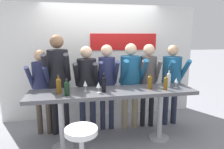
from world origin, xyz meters
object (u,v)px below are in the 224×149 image
object	(u,v)px
wine_bottle_1	(67,88)
person_left	(58,74)
wine_bottle_2	(169,79)
wine_bottle_3	(166,83)
person_center_right	(131,77)
wine_bottle_4	(104,84)
wine_bottle_0	(59,85)
wine_glass_2	(85,84)
person_center	(107,78)
wine_glass_0	(176,81)
person_right	(148,76)
tasting_table	(113,98)
person_far_right	(172,77)
person_far_left	(42,83)
person_center_left	(87,80)
wine_bottle_5	(150,82)
wine_glass_1	(98,85)
bar_stool	(82,146)

from	to	relation	value
wine_bottle_1	person_left	bearing A→B (deg)	103.87
wine_bottle_2	wine_bottle_3	xyz separation A→B (m)	(-0.12, -0.13, -0.02)
person_center_right	wine_bottle_4	xyz separation A→B (m)	(-0.62, -0.59, 0.04)
wine_bottle_0	wine_glass_2	world-z (taller)	wine_bottle_0
person_center	person_center_right	size ratio (longest dim) A/B	0.99
wine_bottle_2	wine_glass_0	bearing A→B (deg)	-20.08
person_center_right	wine_bottle_2	world-z (taller)	person_center_right
person_center	wine_bottle_1	bearing A→B (deg)	-135.96
person_right	wine_bottle_2	xyz separation A→B (m)	(0.18, -0.51, 0.04)
wine_bottle_1	wine_bottle_2	world-z (taller)	wine_bottle_2
person_center	wine_glass_0	size ratio (longest dim) A/B	9.42
tasting_table	person_far_right	world-z (taller)	person_far_right
person_far_left	wine_bottle_0	size ratio (longest dim) A/B	5.44
person_center_left	wine_bottle_1	xyz separation A→B (m)	(-0.34, -0.66, 0.05)
wine_bottle_5	person_center_left	bearing A→B (deg)	151.95
person_center_right	wine_glass_2	bearing A→B (deg)	-154.72
wine_glass_1	wine_bottle_5	bearing A→B (deg)	4.32
person_right	wine_bottle_1	bearing A→B (deg)	-146.97
person_left	person_right	distance (m)	1.71
person_center	wine_bottle_0	bearing A→B (deg)	-145.77
bar_stool	tasting_table	bearing A→B (deg)	55.45
tasting_table	person_center_left	distance (m)	0.68
person_left	person_center_right	distance (m)	1.36
person_center	wine_glass_1	world-z (taller)	person_center
person_right	wine_bottle_3	distance (m)	0.64
wine_bottle_2	wine_glass_2	world-z (taller)	wine_bottle_2
tasting_table	person_center_right	xyz separation A→B (m)	(0.45, 0.53, 0.22)
person_center_right	wine_bottle_1	bearing A→B (deg)	-153.42
wine_bottle_2	wine_bottle_3	distance (m)	0.18
wine_glass_1	bar_stool	bearing A→B (deg)	-113.16
person_center	person_right	world-z (taller)	person_right
bar_stool	wine_glass_1	distance (m)	0.99
tasting_table	wine_bottle_3	xyz separation A→B (m)	(0.87, -0.12, 0.25)
bar_stool	wine_bottle_1	bearing A→B (deg)	104.18
wine_bottle_0	wine_bottle_2	size ratio (longest dim) A/B	0.91
person_center_left	person_right	world-z (taller)	person_right
wine_bottle_0	wine_bottle_2	xyz separation A→B (m)	(1.85, 0.03, 0.01)
person_center_left	wine_bottle_5	world-z (taller)	person_center_left
person_far_left	wine_bottle_2	world-z (taller)	person_far_left
wine_glass_1	person_center_right	bearing A→B (deg)	41.31
wine_bottle_4	wine_bottle_0	bearing A→B (deg)	176.10
wine_bottle_4	wine_glass_1	xyz separation A→B (m)	(-0.09, -0.03, -0.01)
bar_stool	wine_bottle_2	xyz separation A→B (m)	(1.55, 0.83, 0.61)
person_center_right	wine_bottle_1	distance (m)	1.36
person_center_left	wine_glass_2	bearing A→B (deg)	-89.22
tasting_table	wine_bottle_0	bearing A→B (deg)	-178.79
person_center_right	person_far_right	xyz separation A→B (m)	(0.86, -0.00, -0.02)
person_left	wine_glass_0	xyz separation A→B (m)	(2.01, -0.55, -0.08)
person_left	wine_bottle_2	world-z (taller)	person_left
bar_stool	wine_bottle_5	bearing A→B (deg)	33.68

